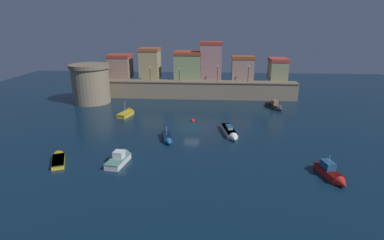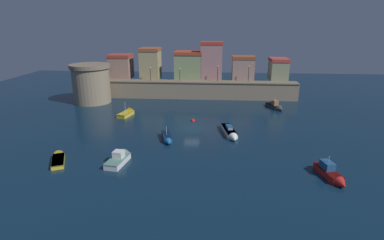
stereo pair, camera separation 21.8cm
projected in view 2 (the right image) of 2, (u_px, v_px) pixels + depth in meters
The scene contains 16 objects.
ground_plane at pixel (192, 128), 51.54m from camera, with size 119.31×119.31×0.00m, color #0C2338.
quay_wall at pixel (199, 90), 71.23m from camera, with size 44.41×3.24×3.97m.
old_town_backdrop at pixel (191, 65), 73.61m from camera, with size 42.13×6.17×8.82m.
fortress_tower at pixel (91, 83), 66.98m from camera, with size 8.46×8.46×8.29m.
quay_lamp_0 at pixel (150, 71), 70.77m from camera, with size 0.32×0.32×3.10m.
quay_lamp_1 at pixel (180, 72), 70.33m from camera, with size 0.32×0.32×2.91m.
quay_lamp_2 at pixel (218, 71), 69.60m from camera, with size 0.32×0.32×3.61m.
quay_lamp_3 at pixel (249, 71), 69.12m from camera, with size 0.32×0.32×3.62m.
moored_boat_0 at pixel (331, 174), 35.04m from camera, with size 2.49×5.66×2.66m.
moored_boat_1 at pixel (128, 113), 58.88m from camera, with size 2.76×5.00×3.17m.
moored_boat_2 at pixel (230, 132), 48.40m from camera, with size 2.72×7.29×1.60m.
moored_boat_3 at pixel (167, 138), 46.19m from camera, with size 2.41×5.05×2.18m.
moored_boat_4 at pixel (276, 107), 63.03m from camera, with size 3.36×5.70×2.85m.
moored_boat_5 at pixel (120, 158), 39.33m from camera, with size 2.49×5.35×2.07m.
moored_boat_6 at pixel (58, 158), 39.68m from camera, with size 3.36×5.26×1.35m.
mooring_buoy_0 at pixel (193, 121), 55.48m from camera, with size 0.76×0.76×0.76m, color red.
Camera 2 is at (3.65, -48.55, 16.99)m, focal length 29.07 mm.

